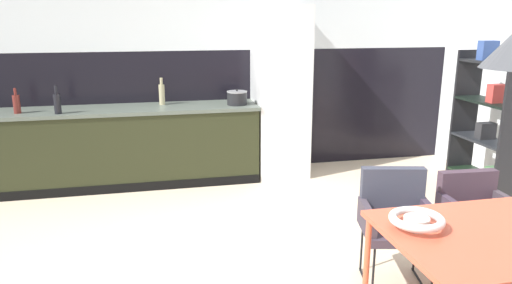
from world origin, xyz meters
TOP-DOWN VIEW (x-y plane):
  - back_wall_splashback_dark at (0.00, 2.94)m, footprint 6.05×0.12m
  - kitchen_counter at (-1.31, 2.58)m, footprint 3.17×0.63m
  - refrigerator_column at (0.58, 2.58)m, footprint 0.60×0.60m
  - armchair_by_stool at (0.74, 0.02)m, footprint 0.57×0.56m
  - armchair_far_side at (1.40, 0.04)m, footprint 0.51×0.50m
  - fruit_bowl at (0.45, -0.71)m, footprint 0.30×0.30m
  - cooking_pot at (0.05, 2.50)m, footprint 0.23×0.23m
  - bottle_wine_green at (-1.87, 2.38)m, footprint 0.07×0.07m
  - bottle_spice_small at (-0.79, 2.70)m, footprint 0.07×0.07m
  - bottle_vinegar_dark at (-2.29, 2.49)m, footprint 0.07×0.07m
  - open_shelf_unit at (2.40, 1.27)m, footprint 0.30×0.78m

SIDE VIEW (x-z plane):
  - kitchen_counter at x=-1.31m, z-range 0.00..0.89m
  - armchair_far_side at x=1.40m, z-range 0.12..0.86m
  - armchair_by_stool at x=0.74m, z-range 0.11..0.93m
  - back_wall_splashback_dark at x=0.00m, z-range 0.00..1.48m
  - fruit_bowl at x=0.45m, z-range 0.77..0.85m
  - open_shelf_unit at x=2.40m, z-range 0.02..1.65m
  - cooking_pot at x=0.05m, z-range 0.88..1.06m
  - bottle_vinegar_dark at x=-2.29m, z-range 0.86..1.12m
  - refrigerator_column at x=0.58m, z-range 0.00..2.00m
  - bottle_wine_green at x=-1.87m, z-range 0.85..1.15m
  - bottle_spice_small at x=-0.79m, z-range 0.86..1.17m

